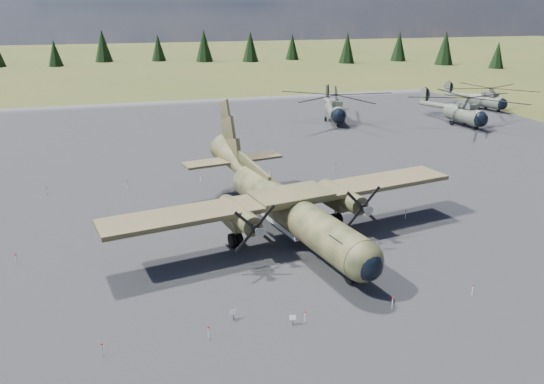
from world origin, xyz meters
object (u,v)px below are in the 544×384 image
object	(u,v)px
transport_plane	(285,201)
helicopter_near	(335,102)
helicopter_mid	(465,105)
helicopter_far	(488,94)

from	to	relation	value
transport_plane	helicopter_near	xyz separation A→B (m)	(21.45, 41.09, 0.52)
helicopter_mid	helicopter_far	size ratio (longest dim) A/B	1.10
transport_plane	helicopter_far	distance (m)	68.86
helicopter_near	helicopter_mid	distance (m)	20.74
transport_plane	helicopter_mid	xyz separation A→B (m)	(40.52, 32.92, 0.47)
transport_plane	helicopter_far	world-z (taller)	transport_plane
transport_plane	helicopter_near	distance (m)	46.35
helicopter_far	transport_plane	bearing A→B (deg)	-154.31
helicopter_near	helicopter_mid	xyz separation A→B (m)	(19.07, -8.16, -0.05)
helicopter_near	helicopter_far	xyz separation A→B (m)	(31.59, 2.82, -0.47)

